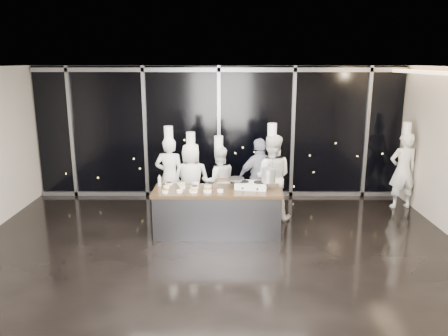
# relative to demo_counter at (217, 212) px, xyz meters

# --- Properties ---
(ground) EXTENTS (9.00, 9.00, 0.00)m
(ground) POSITION_rel_demo_counter_xyz_m (0.00, -0.90, -0.45)
(ground) COLOR black
(ground) RESTS_ON ground
(room_shell) EXTENTS (9.02, 7.02, 3.21)m
(room_shell) POSITION_rel_demo_counter_xyz_m (0.18, -0.90, 1.79)
(room_shell) COLOR #BEB3A2
(room_shell) RESTS_ON ground
(window_wall) EXTENTS (8.90, 0.11, 3.20)m
(window_wall) POSITION_rel_demo_counter_xyz_m (0.00, 2.53, 1.14)
(window_wall) COLOR black
(window_wall) RESTS_ON ground
(demo_counter) EXTENTS (2.46, 0.86, 0.90)m
(demo_counter) POSITION_rel_demo_counter_xyz_m (0.00, 0.00, 0.00)
(demo_counter) COLOR #353439
(demo_counter) RESTS_ON ground
(stove) EXTENTS (0.67, 0.48, 0.14)m
(stove) POSITION_rel_demo_counter_xyz_m (0.66, 0.09, 0.51)
(stove) COLOR silver
(stove) RESTS_ON demo_counter
(frying_pan) EXTENTS (0.56, 0.36, 0.05)m
(frying_pan) POSITION_rel_demo_counter_xyz_m (0.36, 0.15, 0.61)
(frying_pan) COLOR gray
(frying_pan) RESTS_ON stove
(stock_pot) EXTENTS (0.31, 0.31, 0.27)m
(stock_pot) POSITION_rel_demo_counter_xyz_m (0.98, 0.03, 0.72)
(stock_pot) COLOR #A5A5A8
(stock_pot) RESTS_ON stove
(prep_bowls) EXTENTS (1.17, 0.69, 0.05)m
(prep_bowls) POSITION_rel_demo_counter_xyz_m (-0.54, 0.06, 0.47)
(prep_bowls) COLOR white
(prep_bowls) RESTS_ON demo_counter
(squeeze_bottle) EXTENTS (0.06, 0.06, 0.23)m
(squeeze_bottle) POSITION_rel_demo_counter_xyz_m (-1.14, 0.24, 0.56)
(squeeze_bottle) COLOR silver
(squeeze_bottle) RESTS_ON demo_counter
(chef_far_left) EXTENTS (0.67, 0.47, 1.97)m
(chef_far_left) POSITION_rel_demo_counter_xyz_m (-1.04, 1.04, 0.44)
(chef_far_left) COLOR silver
(chef_far_left) RESTS_ON ground
(chef_left) EXTENTS (0.83, 0.57, 1.85)m
(chef_left) POSITION_rel_demo_counter_xyz_m (-0.57, 1.00, 0.37)
(chef_left) COLOR silver
(chef_left) RESTS_ON ground
(chef_center) EXTENTS (0.84, 0.71, 1.76)m
(chef_center) POSITION_rel_demo_counter_xyz_m (0.01, 1.07, 0.32)
(chef_center) COLOR silver
(chef_center) RESTS_ON ground
(guest) EXTENTS (1.10, 0.68, 1.74)m
(guest) POSITION_rel_demo_counter_xyz_m (0.89, 0.89, 0.42)
(guest) COLOR #141A37
(guest) RESTS_ON ground
(chef_right) EXTENTS (0.98, 0.81, 2.06)m
(chef_right) POSITION_rel_demo_counter_xyz_m (1.12, 0.87, 0.47)
(chef_right) COLOR silver
(chef_right) RESTS_ON ground
(chef_side) EXTENTS (0.69, 0.50, 1.98)m
(chef_side) POSITION_rel_demo_counter_xyz_m (4.20, 1.61, 0.44)
(chef_side) COLOR silver
(chef_side) RESTS_ON ground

